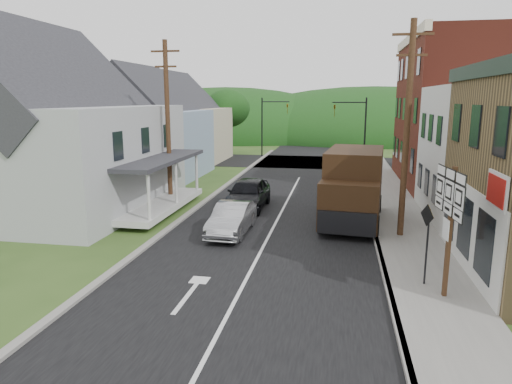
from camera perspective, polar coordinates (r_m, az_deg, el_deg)
The scene contains 23 objects.
ground at distance 17.47m, azimuth 0.26°, elevation -8.14°, with size 120.00×120.00×0.00m, color #2D4719.
road at distance 27.00m, azimuth 3.97°, elevation -1.06°, with size 9.00×90.00×0.02m, color black.
cross_road at distance 43.68m, azimuth 6.47°, elevation 3.75°, with size 60.00×9.00×0.02m, color black.
sidewalk_right at distance 25.06m, azimuth 16.98°, elevation -2.36°, with size 2.80×55.00×0.15m, color slate.
curb_right at distance 24.94m, azimuth 13.90°, elevation -2.26°, with size 0.20×55.00×0.15m, color slate.
curb_left at distance 25.99m, azimuth -6.77°, elevation -1.47°, with size 0.30×55.00×0.12m, color slate.
storefront_red at distance 34.26m, azimuth 24.89°, elevation 9.03°, with size 8.00×12.00×10.00m, color maroon.
house_gray at distance 26.76m, azimuth -23.65°, elevation 7.06°, with size 10.20×12.24×8.35m.
house_blue at distance 36.04m, azimuth -12.46°, elevation 7.81°, with size 7.14×8.16×7.28m.
house_cream at distance 44.62m, azimuth -8.58°, elevation 8.63°, with size 7.14×8.16×7.28m.
utility_pole_right at distance 19.92m, azimuth 18.34°, elevation 7.44°, with size 1.60×0.26×9.00m.
utility_pole_left at distance 25.97m, azimuth -10.97°, elevation 8.64°, with size 1.60×0.26×9.00m.
traffic_signal_right at distance 39.77m, azimuth 12.50°, elevation 8.23°, with size 2.87×0.20×6.00m.
traffic_signal_left at distance 47.29m, azimuth 1.60°, elevation 8.99°, with size 2.87×0.20×6.00m.
tree_left_b at distance 34.50m, azimuth -25.17°, elevation 8.82°, with size 4.80×4.80×6.94m.
tree_left_c at distance 42.28m, azimuth -21.23°, elevation 10.87°, with size 5.80×5.80×8.41m.
tree_left_d at distance 49.64m, azimuth -3.58°, elevation 10.39°, with size 4.80×4.80×6.94m.
forested_ridge at distance 71.49m, azimuth 8.03°, elevation 6.74°, with size 90.00×30.00×16.00m, color #163710.
silver_sedan at distance 20.20m, azimuth -3.02°, elevation -3.39°, with size 1.44×4.14×1.36m, color #A4A4A8.
dark_sedan at distance 24.75m, azimuth -1.04°, elevation -0.23°, with size 1.96×4.86×1.66m, color black.
delivery_van at distance 22.21m, azimuth 12.07°, elevation 0.64°, with size 3.15×6.50×3.51m.
route_sign_cluster at distance 14.21m, azimuth 22.99°, elevation -2.51°, with size 0.32×2.21×3.88m.
warning_sign at distance 15.12m, azimuth 20.60°, elevation -4.87°, with size 0.28×0.67×2.59m.
Camera 1 is at (2.87, -16.19, 5.89)m, focal length 32.00 mm.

